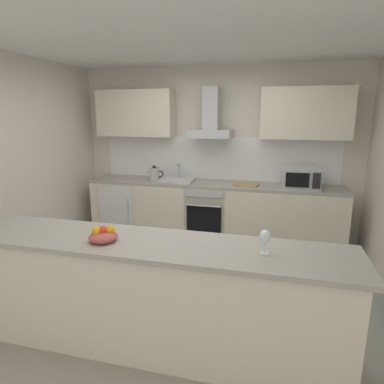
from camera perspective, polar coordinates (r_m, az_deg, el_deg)
The scene contains 16 objects.
ground at distance 3.75m, azimuth -1.72°, elevation -17.42°, with size 5.28×4.98×0.02m, color gray.
ceiling at distance 3.30m, azimuth -2.07°, elevation 25.62°, with size 5.28×4.98×0.02m, color white.
wall_back at distance 5.26m, azimuth 4.41°, elevation 6.65°, with size 5.28×0.12×2.60m, color silver.
backsplash_tile at distance 5.19m, azimuth 4.25°, elevation 5.80°, with size 3.64×0.02×0.66m, color white.
counter_back at distance 5.06m, azimuth 3.48°, elevation -3.43°, with size 3.77×0.60×0.90m.
counter_island at distance 2.81m, azimuth -6.41°, elevation -17.39°, with size 3.07×0.64×0.94m.
upper_cabinets at distance 4.99m, azimuth 4.06°, elevation 13.33°, with size 3.72×0.32×0.70m.
oven at distance 5.04m, azimuth 2.74°, elevation -3.36°, with size 0.60×0.62×0.80m.
refrigerator at distance 5.49m, azimuth -11.64°, elevation -2.62°, with size 0.58×0.60×0.85m.
microwave at distance 4.80m, azimuth 18.25°, elevation 2.36°, with size 0.50×0.38×0.30m.
sink at distance 5.06m, azimuth -2.56°, elevation 2.16°, with size 0.50×0.40×0.26m.
kettle at distance 5.11m, azimuth -6.46°, elevation 3.09°, with size 0.29×0.15×0.24m.
range_hood at distance 4.96m, azimuth 3.22°, elevation 11.92°, with size 0.62×0.45×0.72m.
wine_glass at distance 2.39m, azimuth 12.46°, elevation -7.59°, with size 0.08×0.08×0.18m.
fruit_bowl at distance 2.68m, azimuth -15.00°, elevation -7.19°, with size 0.22×0.22×0.13m.
chopping_board at distance 4.83m, azimuth 9.28°, elevation 1.25°, with size 0.34×0.22×0.02m, color tan.
Camera 1 is at (0.90, -3.09, 1.91)m, focal length 31.06 mm.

